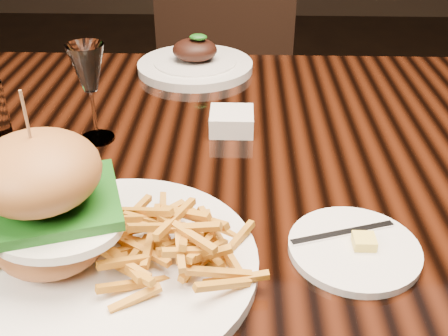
{
  "coord_description": "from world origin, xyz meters",
  "views": [
    {
      "loc": [
        -0.01,
        -0.7,
        1.16
      ],
      "look_at": [
        -0.03,
        -0.14,
        0.81
      ],
      "focal_mm": 42.0,
      "sensor_mm": 36.0,
      "label": 1
    }
  ],
  "objects_px": {
    "wine_glass": "(88,72)",
    "chair_far": "(220,71)",
    "burger_plate": "(95,231)",
    "far_dish": "(195,63)",
    "dining_table": "(242,194)"
  },
  "relations": [
    {
      "from": "far_dish",
      "to": "chair_far",
      "type": "bearing_deg",
      "value": 87.0
    },
    {
      "from": "dining_table",
      "to": "far_dish",
      "type": "distance_m",
      "value": 0.37
    },
    {
      "from": "dining_table",
      "to": "burger_plate",
      "type": "relative_size",
      "value": 4.85
    },
    {
      "from": "wine_glass",
      "to": "chair_far",
      "type": "xyz_separation_m",
      "value": [
        0.16,
        0.85,
        -0.33
      ]
    },
    {
      "from": "chair_far",
      "to": "far_dish",
      "type": "bearing_deg",
      "value": -86.97
    },
    {
      "from": "burger_plate",
      "to": "chair_far",
      "type": "bearing_deg",
      "value": 79.46
    },
    {
      "from": "wine_glass",
      "to": "far_dish",
      "type": "height_order",
      "value": "wine_glass"
    },
    {
      "from": "chair_far",
      "to": "wine_glass",
      "type": "bearing_deg",
      "value": -94.82
    },
    {
      "from": "burger_plate",
      "to": "wine_glass",
      "type": "distance_m",
      "value": 0.32
    },
    {
      "from": "chair_far",
      "to": "dining_table",
      "type": "bearing_deg",
      "value": -79.23
    },
    {
      "from": "dining_table",
      "to": "chair_far",
      "type": "bearing_deg",
      "value": 94.74
    },
    {
      "from": "wine_glass",
      "to": "far_dish",
      "type": "bearing_deg",
      "value": 66.45
    },
    {
      "from": "far_dish",
      "to": "chair_far",
      "type": "distance_m",
      "value": 0.59
    },
    {
      "from": "burger_plate",
      "to": "chair_far",
      "type": "height_order",
      "value": "burger_plate"
    },
    {
      "from": "dining_table",
      "to": "wine_glass",
      "type": "xyz_separation_m",
      "value": [
        -0.24,
        0.04,
        0.19
      ]
    }
  ]
}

